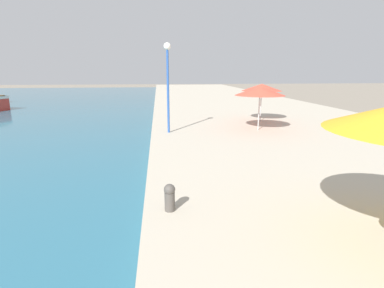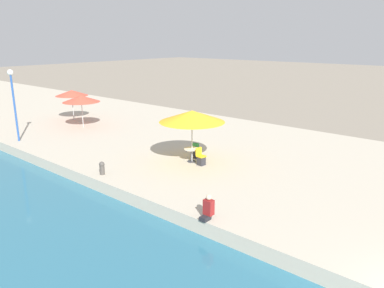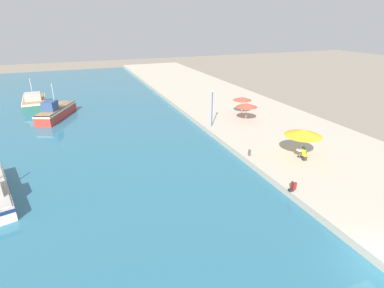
% 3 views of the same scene
% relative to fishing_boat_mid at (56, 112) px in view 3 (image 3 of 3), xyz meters
% --- Properties ---
extents(ground_plane, '(200.00, 200.00, 0.00)m').
position_rel_fishing_boat_mid_xyz_m(ground_plane, '(17.04, -36.38, -0.99)').
color(ground_plane, gray).
extents(quay_promenade, '(16.00, 90.00, 0.62)m').
position_rel_fishing_boat_mid_xyz_m(quay_promenade, '(25.04, 0.62, -0.68)').
color(quay_promenade, '#BCB29E').
rests_on(quay_promenade, ground_plane).
extents(fishing_boat_mid, '(5.39, 8.45, 4.84)m').
position_rel_fishing_boat_mid_xyz_m(fishing_boat_mid, '(0.00, 0.00, 0.00)').
color(fishing_boat_mid, red).
rests_on(fishing_boat_mid, water_basin).
extents(fishing_boat_far, '(3.71, 7.56, 4.53)m').
position_rel_fishing_boat_mid_xyz_m(fishing_boat_far, '(-3.28, 7.33, -0.06)').
color(fishing_boat_far, '#33705B').
rests_on(fishing_boat_far, water_basin).
extents(cafe_umbrella_pink, '(3.45, 3.45, 2.80)m').
position_rel_fishing_boat_mid_xyz_m(cafe_umbrella_pink, '(21.96, -23.89, 2.13)').
color(cafe_umbrella_pink, '#B7B7B7').
rests_on(cafe_umbrella_pink, quay_promenade).
extents(cafe_umbrella_white, '(2.70, 2.70, 2.37)m').
position_rel_fishing_boat_mid_xyz_m(cafe_umbrella_white, '(22.91, -12.43, 1.77)').
color(cafe_umbrella_white, '#B7B7B7').
rests_on(cafe_umbrella_white, quay_promenade).
extents(cafe_umbrella_striped, '(2.56, 2.56, 2.39)m').
position_rel_fishing_boat_mid_xyz_m(cafe_umbrella_striped, '(24.07, -9.37, 1.79)').
color(cafe_umbrella_striped, '#B7B7B7').
rests_on(cafe_umbrella_striped, quay_promenade).
extents(cafe_table, '(0.80, 0.80, 0.74)m').
position_rel_fishing_boat_mid_xyz_m(cafe_table, '(21.96, -23.84, 0.16)').
color(cafe_table, '#333338').
rests_on(cafe_table, quay_promenade).
extents(cafe_chair_left, '(0.44, 0.47, 0.91)m').
position_rel_fishing_boat_mid_xyz_m(cafe_chair_left, '(21.88, -24.56, -0.04)').
color(cafe_chair_left, '#2D2D33').
rests_on(cafe_chair_left, quay_promenade).
extents(cafe_chair_right, '(0.53, 0.51, 0.91)m').
position_rel_fishing_boat_mid_xyz_m(cafe_chair_right, '(22.65, -23.63, -0.04)').
color(cafe_chair_right, '#2D2D33').
rests_on(cafe_chair_right, quay_promenade).
extents(person_at_quay, '(0.51, 0.36, 0.95)m').
position_rel_fishing_boat_mid_xyz_m(person_at_quay, '(17.33, -28.58, 0.05)').
color(person_at_quay, '#232328').
rests_on(person_at_quay, quay_promenade).
extents(mooring_bollard, '(0.26, 0.26, 0.65)m').
position_rel_fishing_boat_mid_xyz_m(mooring_bollard, '(17.66, -21.79, -0.02)').
color(mooring_bollard, '#4C4742').
rests_on(mooring_bollard, quay_promenade).
extents(lamppost, '(0.36, 0.36, 4.56)m').
position_rel_fishing_boat_mid_xyz_m(lamppost, '(17.96, -12.58, 2.72)').
color(lamppost, '#28519E').
rests_on(lamppost, quay_promenade).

